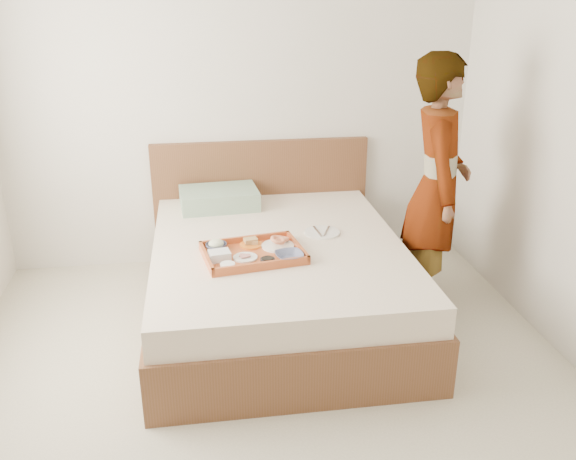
{
  "coord_description": "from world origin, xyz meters",
  "views": [
    {
      "loc": [
        -0.31,
        -2.49,
        2.03
      ],
      "look_at": [
        0.2,
        0.9,
        0.65
      ],
      "focal_mm": 37.87,
      "sensor_mm": 36.0,
      "label": 1
    }
  ],
  "objects_px": {
    "tray": "(253,253)",
    "dinner_plate": "(322,232)",
    "bed": "(278,280)",
    "person": "(437,188)"
  },
  "relations": [
    {
      "from": "bed",
      "to": "tray",
      "type": "bearing_deg",
      "value": -131.79
    },
    {
      "from": "bed",
      "to": "tray",
      "type": "height_order",
      "value": "tray"
    },
    {
      "from": "bed",
      "to": "person",
      "type": "bearing_deg",
      "value": 0.48
    },
    {
      "from": "tray",
      "to": "bed",
      "type": "bearing_deg",
      "value": 39.22
    },
    {
      "from": "tray",
      "to": "dinner_plate",
      "type": "bearing_deg",
      "value": 23.08
    },
    {
      "from": "tray",
      "to": "person",
      "type": "relative_size",
      "value": 0.34
    },
    {
      "from": "bed",
      "to": "person",
      "type": "relative_size",
      "value": 1.19
    },
    {
      "from": "person",
      "to": "tray",
      "type": "bearing_deg",
      "value": 116.33
    },
    {
      "from": "dinner_plate",
      "to": "person",
      "type": "relative_size",
      "value": 0.14
    },
    {
      "from": "tray",
      "to": "dinner_plate",
      "type": "xyz_separation_m",
      "value": [
        0.48,
        0.3,
        -0.02
      ]
    }
  ]
}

